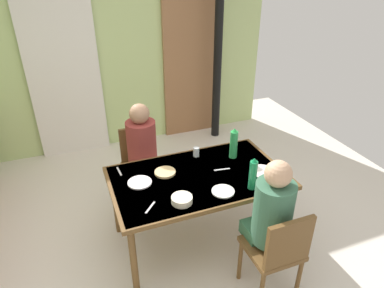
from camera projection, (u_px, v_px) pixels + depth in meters
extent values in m
plane|color=silver|center=(162.00, 255.00, 3.23)|extent=(6.30, 6.30, 0.00)
cube|color=#BFD789|center=(105.00, 57.00, 4.60)|extent=(4.65, 0.10, 2.55)
cube|color=#976641|center=(190.00, 70.00, 5.04)|extent=(0.80, 0.05, 2.00)
cylinder|color=black|center=(218.00, 53.00, 4.79)|extent=(0.12, 0.12, 2.55)
cube|color=white|center=(65.00, 79.00, 4.44)|extent=(0.90, 0.03, 2.15)
cube|color=brown|center=(198.00, 178.00, 3.07)|extent=(1.55, 0.93, 0.04)
cube|color=beige|center=(198.00, 176.00, 3.06)|extent=(1.49, 0.89, 0.00)
cylinder|color=brown|center=(134.00, 262.00, 2.70)|extent=(0.06, 0.06, 0.70)
cylinder|color=brown|center=(285.00, 218.00, 3.15)|extent=(0.06, 0.06, 0.70)
cylinder|color=brown|center=(116.00, 203.00, 3.35)|extent=(0.06, 0.06, 0.70)
cylinder|color=brown|center=(243.00, 174.00, 3.79)|extent=(0.06, 0.06, 0.70)
cube|color=brown|center=(272.00, 248.00, 2.70)|extent=(0.40, 0.40, 0.04)
cube|color=brown|center=(289.00, 244.00, 2.45)|extent=(0.38, 0.04, 0.42)
cylinder|color=brown|center=(240.00, 261.00, 2.90)|extent=(0.04, 0.04, 0.41)
cylinder|color=brown|center=(274.00, 250.00, 3.01)|extent=(0.04, 0.04, 0.41)
cylinder|color=brown|center=(298.00, 280.00, 2.73)|extent=(0.04, 0.04, 0.41)
cube|color=brown|center=(143.00, 169.00, 3.70)|extent=(0.40, 0.40, 0.04)
cube|color=brown|center=(137.00, 144.00, 3.75)|extent=(0.38, 0.04, 0.42)
cylinder|color=brown|center=(163.00, 193.00, 3.73)|extent=(0.04, 0.04, 0.41)
cylinder|color=brown|center=(133.00, 200.00, 3.63)|extent=(0.04, 0.04, 0.41)
cylinder|color=brown|center=(155.00, 176.00, 4.01)|extent=(0.04, 0.04, 0.41)
cylinder|color=brown|center=(126.00, 183.00, 3.90)|extent=(0.04, 0.04, 0.41)
cube|color=#346646|center=(262.00, 229.00, 2.80)|extent=(0.30, 0.22, 0.12)
cylinder|color=#38664C|center=(273.00, 213.00, 2.59)|extent=(0.30, 0.30, 0.52)
sphere|color=tan|center=(278.00, 174.00, 2.42)|extent=(0.20, 0.20, 0.20)
cube|color=brown|center=(146.00, 172.00, 3.54)|extent=(0.30, 0.22, 0.12)
cylinder|color=maroon|center=(142.00, 145.00, 3.51)|extent=(0.30, 0.30, 0.52)
sphere|color=#A87A5B|center=(139.00, 114.00, 3.34)|extent=(0.20, 0.20, 0.20)
cylinder|color=#1C814C|center=(253.00, 175.00, 2.84)|extent=(0.07, 0.07, 0.26)
cone|color=#108448|center=(254.00, 160.00, 2.77)|extent=(0.05, 0.05, 0.04)
cylinder|color=green|center=(234.00, 145.00, 3.29)|extent=(0.08, 0.08, 0.28)
cone|color=green|center=(235.00, 130.00, 3.21)|extent=(0.05, 0.05, 0.04)
cylinder|color=#F1E6CA|center=(182.00, 200.00, 2.72)|extent=(0.17, 0.17, 0.05)
cylinder|color=white|center=(262.00, 171.00, 3.12)|extent=(0.22, 0.22, 0.01)
cylinder|color=white|center=(223.00, 191.00, 2.85)|extent=(0.19, 0.19, 0.01)
cylinder|color=white|center=(140.00, 182.00, 2.97)|extent=(0.21, 0.21, 0.01)
cylinder|color=silver|center=(196.00, 152.00, 3.35)|extent=(0.06, 0.06, 0.09)
cylinder|color=#DBB77A|center=(165.00, 172.00, 3.10)|extent=(0.19, 0.19, 0.02)
cube|color=silver|center=(150.00, 207.00, 2.68)|extent=(0.11, 0.12, 0.00)
cube|color=silver|center=(119.00, 171.00, 3.13)|extent=(0.03, 0.15, 0.00)
cube|color=silver|center=(222.00, 169.00, 3.15)|extent=(0.15, 0.04, 0.00)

